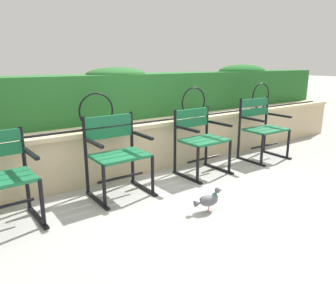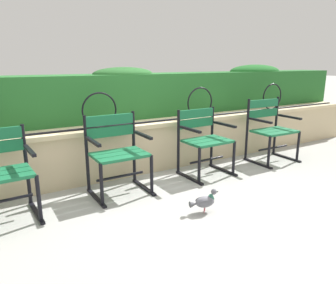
% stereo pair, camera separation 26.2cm
% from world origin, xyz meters
% --- Properties ---
extents(ground_plane, '(60.00, 60.00, 0.00)m').
position_xyz_m(ground_plane, '(0.00, 0.00, 0.00)').
color(ground_plane, '#9E9E99').
extents(stone_wall, '(8.38, 0.41, 0.64)m').
position_xyz_m(stone_wall, '(0.00, 0.86, 0.32)').
color(stone_wall, '#C6B289').
rests_on(stone_wall, ground).
extents(iron_arch_fence, '(7.83, 0.02, 0.42)m').
position_xyz_m(iron_arch_fence, '(-0.41, 0.78, 0.81)').
color(iron_arch_fence, black).
rests_on(iron_arch_fence, stone_wall).
extents(hedge_row, '(8.22, 0.57, 0.71)m').
position_xyz_m(hedge_row, '(0.05, 1.31, 0.96)').
color(hedge_row, '#236028').
rests_on(hedge_row, stone_wall).
extents(park_chair_centre_left, '(0.60, 0.52, 0.85)m').
position_xyz_m(park_chair_centre_left, '(-0.50, 0.34, 0.46)').
color(park_chair_centre_left, '#19663D').
rests_on(park_chair_centre_left, ground).
extents(park_chair_centre_right, '(0.60, 0.54, 0.82)m').
position_xyz_m(park_chair_centre_right, '(0.66, 0.34, 0.45)').
color(park_chair_centre_right, '#19663D').
rests_on(park_chair_centre_right, ground).
extents(park_chair_rightmost, '(0.63, 0.53, 0.89)m').
position_xyz_m(park_chair_rightmost, '(1.83, 0.31, 0.47)').
color(park_chair_rightmost, '#19663D').
rests_on(park_chair_rightmost, ground).
extents(pigeon_near_chairs, '(0.29, 0.14, 0.22)m').
position_xyz_m(pigeon_near_chairs, '(0.01, -0.55, 0.11)').
color(pigeon_near_chairs, slate).
rests_on(pigeon_near_chairs, ground).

